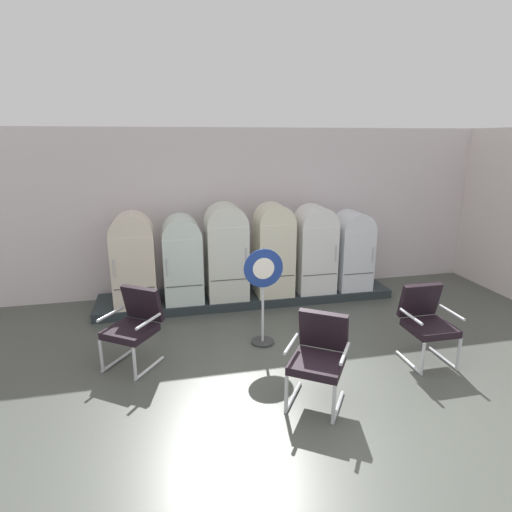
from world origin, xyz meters
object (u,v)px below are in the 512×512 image
Objects in this scene: refrigerator_2 at (226,249)px; sign_stand at (263,296)px; refrigerator_3 at (274,247)px; refrigerator_1 at (182,256)px; refrigerator_5 at (352,248)px; armchair_center at (319,353)px; refrigerator_4 at (314,246)px; refrigerator_0 at (133,257)px; armchair_left at (135,322)px; armchair_right at (426,319)px.

sign_stand is (0.27, -1.52, -0.28)m from refrigerator_2.
refrigerator_1 is at bearing 178.19° from refrigerator_3.
refrigerator_5 is 3.40m from armchair_center.
refrigerator_2 is at bearing -179.88° from refrigerator_5.
refrigerator_4 is at bearing 0.16° from refrigerator_2.
refrigerator_0 is 1.71m from armchair_left.
refrigerator_5 is 2.40m from armchair_right.
refrigerator_3 is at bearing -1.81° from refrigerator_1.
refrigerator_0 is 0.77m from refrigerator_1.
sign_stand is at bearing 101.59° from armchair_center.
refrigerator_0 is 1.50m from refrigerator_2.
refrigerator_3 reaches higher than refrigerator_1.
refrigerator_1 is 1.02× the size of refrigerator_5.
refrigerator_4 is 2.01m from sign_stand.
refrigerator_2 is at bearing 0.41° from refrigerator_0.
armchair_left is at bearing -143.34° from refrigerator_3.
refrigerator_2 is 1.57m from sign_stand.
armchair_left is 2.32m from armchair_center.
armchair_right is (3.61, -0.70, 0.00)m from armchair_left.
armchair_right is (2.92, -2.41, -0.34)m from refrigerator_1.
armchair_center is (-0.26, -2.89, -0.43)m from refrigerator_3.
sign_stand is at bearing -109.91° from refrigerator_3.
refrigerator_1 is at bearing 179.43° from refrigerator_5.
armchair_right is at bearing -32.62° from refrigerator_0.
refrigerator_3 reaches higher than refrigerator_0.
refrigerator_5 is at bearing 37.31° from sign_stand.
refrigerator_3 is at bearing -179.26° from refrigerator_5.
refrigerator_5 reaches higher than armchair_left.
refrigerator_3 is 1.15× the size of sign_stand.
refrigerator_4 reaches higher than armchair_left.
refrigerator_1 is (0.77, 0.05, -0.05)m from refrigerator_0.
refrigerator_4 is 0.72m from refrigerator_5.
sign_stand is at bearing -79.99° from refrigerator_2.
refrigerator_1 is 1.45× the size of armchair_left.
refrigerator_2 is 0.81m from refrigerator_3.
armchair_right is at bearing -47.20° from refrigerator_2.
refrigerator_0 is 2.33m from sign_stand.
refrigerator_2 is 1.64× the size of armchair_center.
armchair_left is 3.68m from armchair_right.
refrigerator_1 is 0.90× the size of refrigerator_3.
refrigerator_1 is 1.86m from sign_stand.
refrigerator_1 is 1.45× the size of armchair_right.
refrigerator_3 reaches higher than refrigerator_5.
refrigerator_0 is 3.77m from refrigerator_5.
refrigerator_5 is at bearing 0.12° from refrigerator_2.
refrigerator_1 is 0.93× the size of refrigerator_4.
armchair_left is at bearing -111.99° from refrigerator_1.
armchair_right is at bearing -23.85° from sign_stand.
sign_stand reaches higher than armchair_left.
refrigerator_2 is at bearing -2.74° from refrigerator_1.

